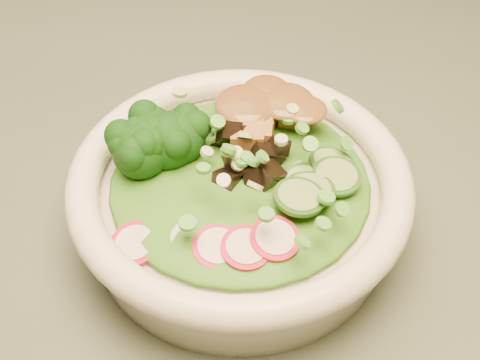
# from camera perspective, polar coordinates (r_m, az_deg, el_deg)

# --- Properties ---
(dining_table) EXTENTS (1.20, 0.80, 0.75)m
(dining_table) POSITION_cam_1_polar(r_m,az_deg,el_deg) (0.63, -18.66, -8.53)
(dining_table) COLOR black
(dining_table) RESTS_ON ground
(salad_bowl) EXTENTS (0.23, 0.23, 0.06)m
(salad_bowl) POSITION_cam_1_polar(r_m,az_deg,el_deg) (0.46, -0.00, -1.56)
(salad_bowl) COLOR white
(salad_bowl) RESTS_ON dining_table
(lettuce_bed) EXTENTS (0.18, 0.18, 0.02)m
(lettuce_bed) POSITION_cam_1_polar(r_m,az_deg,el_deg) (0.45, -0.00, 0.09)
(lettuce_bed) COLOR #266916
(lettuce_bed) RESTS_ON salad_bowl
(broccoli_florets) EXTENTS (0.07, 0.06, 0.04)m
(broccoli_florets) POSITION_cam_1_polar(r_m,az_deg,el_deg) (0.45, -6.68, 2.42)
(broccoli_florets) COLOR black
(broccoli_florets) RESTS_ON salad_bowl
(radish_slices) EXTENTS (0.10, 0.04, 0.02)m
(radish_slices) POSITION_cam_1_polar(r_m,az_deg,el_deg) (0.41, -1.88, -5.27)
(radish_slices) COLOR #B50D32
(radish_slices) RESTS_ON salad_bowl
(cucumber_slices) EXTENTS (0.06, 0.06, 0.03)m
(cucumber_slices) POSITION_cam_1_polar(r_m,az_deg,el_deg) (0.43, 7.14, -0.61)
(cucumber_slices) COLOR #88A65C
(cucumber_slices) RESTS_ON salad_bowl
(mushroom_heap) EXTENTS (0.06, 0.06, 0.03)m
(mushroom_heap) POSITION_cam_1_polar(r_m,az_deg,el_deg) (0.45, 0.37, 2.02)
(mushroom_heap) COLOR black
(mushroom_heap) RESTS_ON salad_bowl
(tofu_cubes) EXTENTS (0.08, 0.05, 0.03)m
(tofu_cubes) POSITION_cam_1_polar(r_m,az_deg,el_deg) (0.48, 1.97, 5.35)
(tofu_cubes) COLOR #A66B37
(tofu_cubes) RESTS_ON salad_bowl
(peanut_sauce) EXTENTS (0.06, 0.05, 0.01)m
(peanut_sauce) POSITION_cam_1_polar(r_m,az_deg,el_deg) (0.47, 2.00, 6.38)
(peanut_sauce) COLOR brown
(peanut_sauce) RESTS_ON tofu_cubes
(scallion_garnish) EXTENTS (0.17, 0.17, 0.02)m
(scallion_garnish) POSITION_cam_1_polar(r_m,az_deg,el_deg) (0.43, 0.00, 1.92)
(scallion_garnish) COLOR #50A73B
(scallion_garnish) RESTS_ON salad_bowl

